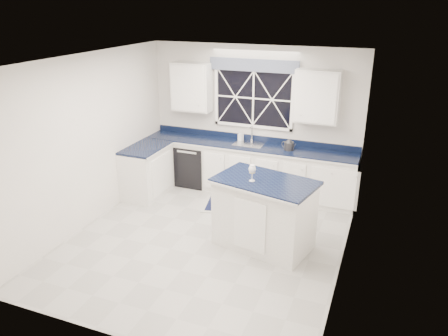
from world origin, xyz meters
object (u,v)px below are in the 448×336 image
at_px(island, 264,213).
at_px(soap_bottle, 241,135).
at_px(faucet, 252,133).
at_px(dishwasher, 195,164).
at_px(kettle, 289,145).
at_px(wine_glass, 252,170).

xyz_separation_m(island, soap_bottle, (-1.06, 1.97, 0.51)).
xyz_separation_m(faucet, island, (0.85, -1.97, -0.57)).
bearing_deg(dishwasher, faucet, 10.02).
distance_m(island, kettle, 1.82).
relative_size(kettle, wine_glass, 1.19).
bearing_deg(dishwasher, wine_glass, -46.44).
xyz_separation_m(kettle, wine_glass, (-0.09, -1.85, 0.18)).
xyz_separation_m(faucet, kettle, (0.77, -0.22, -0.06)).
xyz_separation_m(kettle, soap_bottle, (-0.98, 0.22, -0.00)).
relative_size(faucet, soap_bottle, 1.60).
relative_size(faucet, island, 0.19).
relative_size(kettle, soap_bottle, 1.52).
height_order(dishwasher, kettle, kettle).
bearing_deg(island, kettle, 105.54).
bearing_deg(island, dishwasher, 150.58).
height_order(wine_glass, soap_bottle, wine_glass).
xyz_separation_m(dishwasher, kettle, (1.87, -0.02, 0.62)).
bearing_deg(faucet, wine_glass, -71.82).
relative_size(wine_glass, soap_bottle, 1.27).
distance_m(dishwasher, soap_bottle, 1.10).
bearing_deg(faucet, island, -66.74).
height_order(island, wine_glass, wine_glass).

